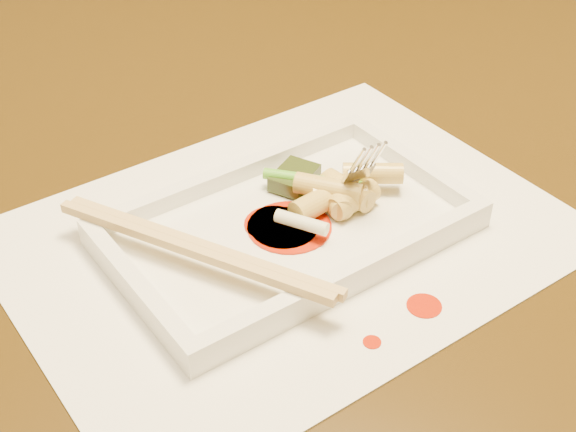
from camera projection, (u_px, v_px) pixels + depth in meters
table at (150, 255)px, 0.74m from camera, size 1.40×0.90×0.75m
placemat at (288, 236)px, 0.60m from camera, size 0.40×0.30×0.00m
sauce_splatter_a at (424, 306)px, 0.54m from camera, size 0.02×0.02×0.00m
sauce_splatter_b at (372, 342)px, 0.51m from camera, size 0.01×0.01×0.00m
plate_base at (288, 231)px, 0.59m from camera, size 0.26×0.16×0.01m
plate_rim_far at (234, 173)px, 0.64m from camera, size 0.26×0.01×0.01m
plate_rim_near at (352, 274)px, 0.54m from camera, size 0.26×0.01×0.01m
plate_rim_left at (136, 286)px, 0.53m from camera, size 0.01×0.14×0.01m
plate_rim_right at (413, 164)px, 0.65m from camera, size 0.01×0.14×0.01m
veg_piece at (295, 178)px, 0.63m from camera, size 0.05×0.04×0.01m
scallion_white at (302, 222)px, 0.58m from camera, size 0.03×0.04×0.01m
scallion_green at (317, 181)px, 0.62m from camera, size 0.06×0.07×0.01m
chopstick_a at (190, 250)px, 0.54m from camera, size 0.11×0.20×0.01m
chopstick_b at (200, 246)px, 0.55m from camera, size 0.11×0.20×0.01m
fork at (351, 102)px, 0.59m from camera, size 0.09×0.10×0.14m
sauce_blob_0 at (273, 224)px, 0.59m from camera, size 0.04×0.04×0.00m
sauce_blob_1 at (284, 228)px, 0.59m from camera, size 0.05×0.05×0.00m
sauce_blob_2 at (289, 227)px, 0.59m from camera, size 0.06×0.06×0.00m
rice_cake_0 at (336, 194)px, 0.61m from camera, size 0.03×0.05×0.02m
rice_cake_1 at (348, 190)px, 0.61m from camera, size 0.02×0.05×0.02m
rice_cake_2 at (373, 173)px, 0.62m from camera, size 0.05×0.04×0.02m
rice_cake_3 at (315, 204)px, 0.60m from camera, size 0.04×0.02×0.02m
rice_cake_4 at (340, 197)px, 0.60m from camera, size 0.04×0.04×0.02m
rice_cake_5 at (328, 188)px, 0.60m from camera, size 0.04×0.05×0.02m
rice_cake_6 at (354, 199)px, 0.60m from camera, size 0.04×0.02×0.02m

